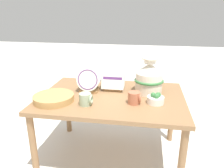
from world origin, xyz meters
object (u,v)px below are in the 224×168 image
Objects in this scene: dish_rack_square_plates at (114,80)px; mug_terracotta_glaze at (135,98)px; ceramic_vase at (149,77)px; fruit_bowl at (156,99)px; mug_sage_glaze at (86,99)px; dish_rack_round_plates at (89,81)px; wicker_charger_stack at (54,98)px.

dish_rack_square_plates reaches higher than mug_terracotta_glaze.
ceramic_vase is 0.27m from fruit_bowl.
fruit_bowl is at bearing -34.39° from dish_rack_square_plates.
fruit_bowl is (0.55, 0.13, -0.01)m from mug_sage_glaze.
ceramic_vase is at bearing 104.29° from fruit_bowl.
ceramic_vase is at bearing 6.35° from dish_rack_round_plates.
dish_rack_round_plates is at bearing 163.85° from fruit_bowl.
dish_rack_square_plates is 0.38m from mug_terracotta_glaze.
wicker_charger_stack is at bearing -174.78° from mug_terracotta_glaze.
ceramic_vase is 2.40× the size of fruit_bowl.
mug_terracotta_glaze is at bearing -168.80° from fruit_bowl.
mug_terracotta_glaze reaches higher than fruit_bowl.
mug_sage_glaze is (0.05, -0.30, -0.05)m from dish_rack_round_plates.
ceramic_vase is 0.99× the size of wicker_charger_stack.
mug_sage_glaze is (-0.16, -0.40, -0.04)m from dish_rack_square_plates.
dish_rack_round_plates is 0.70× the size of wicker_charger_stack.
dish_rack_square_plates is at bearing 145.61° from fruit_bowl.
dish_rack_square_plates is 2.15× the size of mug_sage_glaze.
ceramic_vase is 0.86m from wicker_charger_stack.
mug_terracotta_glaze is (0.22, -0.30, -0.04)m from dish_rack_square_plates.
ceramic_vase reaches higher than mug_sage_glaze.
ceramic_vase reaches higher than mug_terracotta_glaze.
mug_terracotta_glaze is (0.44, -0.21, -0.05)m from dish_rack_round_plates.
wicker_charger_stack is at bearing -173.56° from fruit_bowl.
mug_sage_glaze is at bearing -166.31° from mug_terracotta_glaze.
fruit_bowl reaches higher than wicker_charger_stack.
mug_terracotta_glaze and mug_sage_glaze have the same top height.
dish_rack_square_plates is 0.48m from fruit_bowl.
wicker_charger_stack is at bearing -131.18° from dish_rack_round_plates.
mug_terracotta_glaze is 0.17m from fruit_bowl.
dish_rack_round_plates is 1.02× the size of dish_rack_square_plates.
dish_rack_round_plates is 0.31m from mug_sage_glaze.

